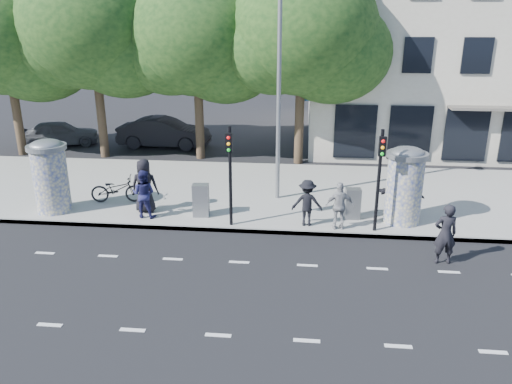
# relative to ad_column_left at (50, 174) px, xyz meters

# --- Properties ---
(ground) EXTENTS (120.00, 120.00, 0.00)m
(ground) POSITION_rel_ad_column_left_xyz_m (7.20, -4.50, -1.54)
(ground) COLOR black
(ground) RESTS_ON ground
(sidewalk) EXTENTS (40.00, 8.00, 0.15)m
(sidewalk) POSITION_rel_ad_column_left_xyz_m (7.20, 3.00, -1.46)
(sidewalk) COLOR gray
(sidewalk) RESTS_ON ground
(curb) EXTENTS (40.00, 0.10, 0.16)m
(curb) POSITION_rel_ad_column_left_xyz_m (7.20, -0.95, -1.46)
(curb) COLOR slate
(curb) RESTS_ON ground
(lane_dash_near) EXTENTS (32.00, 0.12, 0.01)m
(lane_dash_near) POSITION_rel_ad_column_left_xyz_m (7.20, -6.70, -1.53)
(lane_dash_near) COLOR silver
(lane_dash_near) RESTS_ON ground
(lane_dash_far) EXTENTS (32.00, 0.12, 0.01)m
(lane_dash_far) POSITION_rel_ad_column_left_xyz_m (7.20, -3.10, -1.53)
(lane_dash_far) COLOR silver
(lane_dash_far) RESTS_ON ground
(ad_column_left) EXTENTS (1.36, 1.36, 2.65)m
(ad_column_left) POSITION_rel_ad_column_left_xyz_m (0.00, 0.00, 0.00)
(ad_column_left) COLOR beige
(ad_column_left) RESTS_ON sidewalk
(ad_column_right) EXTENTS (1.36, 1.36, 2.65)m
(ad_column_right) POSITION_rel_ad_column_left_xyz_m (12.40, 0.20, 0.00)
(ad_column_right) COLOR beige
(ad_column_right) RESTS_ON sidewalk
(traffic_pole_near) EXTENTS (0.22, 0.31, 3.40)m
(traffic_pole_near) POSITION_rel_ad_column_left_xyz_m (6.60, -0.71, 0.69)
(traffic_pole_near) COLOR black
(traffic_pole_near) RESTS_ON sidewalk
(traffic_pole_far) EXTENTS (0.22, 0.31, 3.40)m
(traffic_pole_far) POSITION_rel_ad_column_left_xyz_m (11.40, -0.71, 0.69)
(traffic_pole_far) COLOR black
(traffic_pole_far) RESTS_ON sidewalk
(street_lamp) EXTENTS (0.25, 0.93, 8.00)m
(street_lamp) POSITION_rel_ad_column_left_xyz_m (8.00, 2.13, 3.26)
(street_lamp) COLOR slate
(street_lamp) RESTS_ON sidewalk
(tree_far_left) EXTENTS (7.20, 7.20, 9.26)m
(tree_far_left) POSITION_rel_ad_column_left_xyz_m (-5.80, 8.00, 4.65)
(tree_far_left) COLOR #38281C
(tree_far_left) RESTS_ON ground
(tree_mid_left) EXTENTS (7.20, 7.20, 9.57)m
(tree_mid_left) POSITION_rel_ad_column_left_xyz_m (-1.30, 8.00, 4.96)
(tree_mid_left) COLOR #38281C
(tree_mid_left) RESTS_ON ground
(tree_near_left) EXTENTS (6.80, 6.80, 8.97)m
(tree_near_left) POSITION_rel_ad_column_left_xyz_m (3.70, 8.20, 4.53)
(tree_near_left) COLOR #38281C
(tree_near_left) RESTS_ON ground
(tree_center) EXTENTS (7.00, 7.00, 9.30)m
(tree_center) POSITION_rel_ad_column_left_xyz_m (8.70, 7.80, 4.77)
(tree_center) COLOR #38281C
(tree_center) RESTS_ON ground
(building) EXTENTS (20.30, 15.85, 12.00)m
(building) POSITION_rel_ad_column_left_xyz_m (19.20, 15.49, 4.46)
(building) COLOR #B7AF99
(building) RESTS_ON ground
(ped_a) EXTENTS (0.98, 0.67, 1.96)m
(ped_a) POSITION_rel_ad_column_left_xyz_m (3.35, 0.26, -0.41)
(ped_a) COLOR black
(ped_a) RESTS_ON sidewalk
(ped_c) EXTENTS (0.89, 0.73, 1.71)m
(ped_c) POSITION_rel_ad_column_left_xyz_m (3.46, -0.24, -0.53)
(ped_c) COLOR #1D1E4A
(ped_c) RESTS_ON sidewalk
(ped_d) EXTENTS (1.03, 0.60, 1.60)m
(ped_d) POSITION_rel_ad_column_left_xyz_m (9.15, -0.41, -0.59)
(ped_d) COLOR black
(ped_d) RESTS_ON sidewalk
(ped_e) EXTENTS (1.01, 0.65, 1.63)m
(ped_e) POSITION_rel_ad_column_left_xyz_m (10.22, -0.65, -0.57)
(ped_e) COLOR #949496
(ped_e) RESTS_ON sidewalk
(ped_f) EXTENTS (1.73, 1.15, 1.76)m
(ped_f) POSITION_rel_ad_column_left_xyz_m (12.27, 0.24, -0.51)
(ped_f) COLOR black
(ped_f) RESTS_ON sidewalk
(man_road) EXTENTS (0.71, 0.51, 1.83)m
(man_road) POSITION_rel_ad_column_left_xyz_m (13.13, -2.51, -0.62)
(man_road) COLOR black
(man_road) RESTS_ON ground
(bicycle) EXTENTS (0.96, 2.02, 1.02)m
(bicycle) POSITION_rel_ad_column_left_xyz_m (1.95, 1.11, -0.88)
(bicycle) COLOR black
(bicycle) RESTS_ON sidewalk
(cabinet_left) EXTENTS (0.59, 0.45, 1.17)m
(cabinet_left) POSITION_rel_ad_column_left_xyz_m (5.43, 0.03, -0.80)
(cabinet_left) COLOR slate
(cabinet_left) RESTS_ON sidewalk
(cabinet_right) EXTENTS (0.55, 0.42, 1.09)m
(cabinet_right) POSITION_rel_ad_column_left_xyz_m (10.74, 0.34, -0.84)
(cabinet_right) COLOR slate
(cabinet_right) RESTS_ON sidewalk
(car_left) EXTENTS (3.14, 4.49, 1.42)m
(car_left) POSITION_rel_ad_column_left_xyz_m (-4.69, 10.03, -0.83)
(car_left) COLOR #484A4F
(car_left) RESTS_ON ground
(car_mid) EXTENTS (1.86, 5.03, 1.65)m
(car_mid) POSITION_rel_ad_column_left_xyz_m (1.24, 10.27, -0.72)
(car_mid) COLOR black
(car_mid) RESTS_ON ground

